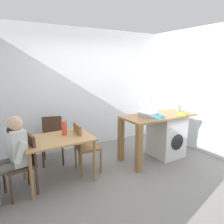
{
  "coord_description": "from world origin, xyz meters",
  "views": [
    {
      "loc": [
        -1.95,
        -2.8,
        1.89
      ],
      "look_at": [
        0.01,
        0.45,
        1.06
      ],
      "focal_mm": 34.3,
      "sensor_mm": 36.0,
      "label": 1
    }
  ],
  "objects_px": {
    "washing_machine": "(166,136)",
    "vase": "(64,128)",
    "dining_table": "(58,144)",
    "chair_opposite": "(84,145)",
    "seated_person": "(11,153)",
    "colander": "(182,113)",
    "mixing_bowl": "(158,116)",
    "utensil_crock": "(178,108)",
    "chair_person_seat": "(24,161)",
    "chair_spare_by_wall": "(53,137)",
    "bottle_tall_green": "(152,108)"
  },
  "relations": [
    {
      "from": "bottle_tall_green",
      "to": "colander",
      "type": "bearing_deg",
      "value": -40.73
    },
    {
      "from": "chair_opposite",
      "to": "bottle_tall_green",
      "type": "height_order",
      "value": "bottle_tall_green"
    },
    {
      "from": "chair_person_seat",
      "to": "chair_opposite",
      "type": "relative_size",
      "value": 1.0
    },
    {
      "from": "chair_opposite",
      "to": "seated_person",
      "type": "xyz_separation_m",
      "value": [
        -1.18,
        -0.17,
        0.16
      ]
    },
    {
      "from": "mixing_bowl",
      "to": "colander",
      "type": "distance_m",
      "value": 0.63
    },
    {
      "from": "dining_table",
      "to": "vase",
      "type": "xyz_separation_m",
      "value": [
        0.15,
        0.1,
        0.22
      ]
    },
    {
      "from": "seated_person",
      "to": "vase",
      "type": "distance_m",
      "value": 0.9
    },
    {
      "from": "dining_table",
      "to": "seated_person",
      "type": "relative_size",
      "value": 0.92
    },
    {
      "from": "bottle_tall_green",
      "to": "mixing_bowl",
      "type": "xyz_separation_m",
      "value": [
        -0.16,
        -0.38,
        -0.08
      ]
    },
    {
      "from": "utensil_crock",
      "to": "vase",
      "type": "relative_size",
      "value": 1.24
    },
    {
      "from": "bottle_tall_green",
      "to": "mixing_bowl",
      "type": "relative_size",
      "value": 1.15
    },
    {
      "from": "seated_person",
      "to": "colander",
      "type": "relative_size",
      "value": 6.0
    },
    {
      "from": "washing_machine",
      "to": "utensil_crock",
      "type": "bearing_deg",
      "value": 8.1
    },
    {
      "from": "dining_table",
      "to": "chair_opposite",
      "type": "relative_size",
      "value": 1.22
    },
    {
      "from": "chair_opposite",
      "to": "utensil_crock",
      "type": "xyz_separation_m",
      "value": [
        2.16,
        -0.18,
        0.48
      ]
    },
    {
      "from": "dining_table",
      "to": "chair_person_seat",
      "type": "xyz_separation_m",
      "value": [
        -0.55,
        -0.09,
        -0.14
      ]
    },
    {
      "from": "dining_table",
      "to": "chair_opposite",
      "type": "distance_m",
      "value": 0.5
    },
    {
      "from": "chair_opposite",
      "to": "vase",
      "type": "distance_m",
      "value": 0.48
    },
    {
      "from": "dining_table",
      "to": "mixing_bowl",
      "type": "distance_m",
      "value": 1.89
    },
    {
      "from": "chair_person_seat",
      "to": "washing_machine",
      "type": "relative_size",
      "value": 1.05
    },
    {
      "from": "chair_person_seat",
      "to": "bottle_tall_green",
      "type": "relative_size",
      "value": 3.65
    },
    {
      "from": "seated_person",
      "to": "bottle_tall_green",
      "type": "relative_size",
      "value": 4.86
    },
    {
      "from": "bottle_tall_green",
      "to": "colander",
      "type": "xyz_separation_m",
      "value": [
        0.46,
        -0.4,
        -0.08
      ]
    },
    {
      "from": "chair_spare_by_wall",
      "to": "seated_person",
      "type": "height_order",
      "value": "seated_person"
    },
    {
      "from": "chair_person_seat",
      "to": "seated_person",
      "type": "relative_size",
      "value": 0.75
    },
    {
      "from": "dining_table",
      "to": "washing_machine",
      "type": "bearing_deg",
      "value": -4.44
    },
    {
      "from": "chair_person_seat",
      "to": "seated_person",
      "type": "height_order",
      "value": "seated_person"
    },
    {
      "from": "chair_person_seat",
      "to": "chair_spare_by_wall",
      "type": "relative_size",
      "value": 1.0
    },
    {
      "from": "seated_person",
      "to": "vase",
      "type": "bearing_deg",
      "value": -85.18
    },
    {
      "from": "bottle_tall_green",
      "to": "chair_opposite",
      "type": "bearing_deg",
      "value": 178.06
    },
    {
      "from": "utensil_crock",
      "to": "colander",
      "type": "distance_m",
      "value": 0.33
    },
    {
      "from": "bottle_tall_green",
      "to": "vase",
      "type": "distance_m",
      "value": 1.85
    },
    {
      "from": "dining_table",
      "to": "mixing_bowl",
      "type": "xyz_separation_m",
      "value": [
        1.83,
        -0.37,
        0.31
      ]
    },
    {
      "from": "washing_machine",
      "to": "colander",
      "type": "bearing_deg",
      "value": -49.26
    },
    {
      "from": "seated_person",
      "to": "vase",
      "type": "height_order",
      "value": "seated_person"
    },
    {
      "from": "utensil_crock",
      "to": "chair_person_seat",
      "type": "bearing_deg",
      "value": 179.35
    },
    {
      "from": "dining_table",
      "to": "colander",
      "type": "xyz_separation_m",
      "value": [
        2.46,
        -0.39,
        0.31
      ]
    },
    {
      "from": "seated_person",
      "to": "bottle_tall_green",
      "type": "bearing_deg",
      "value": -96.68
    },
    {
      "from": "chair_spare_by_wall",
      "to": "bottle_tall_green",
      "type": "xyz_separation_m",
      "value": [
        1.87,
        -0.77,
        0.52
      ]
    },
    {
      "from": "washing_machine",
      "to": "vase",
      "type": "relative_size",
      "value": 3.56
    },
    {
      "from": "bottle_tall_green",
      "to": "chair_spare_by_wall",
      "type": "bearing_deg",
      "value": 157.76
    },
    {
      "from": "washing_machine",
      "to": "bottle_tall_green",
      "type": "height_order",
      "value": "bottle_tall_green"
    },
    {
      "from": "chair_person_seat",
      "to": "seated_person",
      "type": "xyz_separation_m",
      "value": [
        -0.16,
        -0.03,
        0.16
      ]
    },
    {
      "from": "chair_opposite",
      "to": "chair_person_seat",
      "type": "bearing_deg",
      "value": -76.5
    },
    {
      "from": "seated_person",
      "to": "vase",
      "type": "xyz_separation_m",
      "value": [
        0.86,
        0.21,
        0.19
      ]
    },
    {
      "from": "vase",
      "to": "bottle_tall_green",
      "type": "bearing_deg",
      "value": -2.93
    },
    {
      "from": "chair_opposite",
      "to": "colander",
      "type": "distance_m",
      "value": 2.08
    },
    {
      "from": "chair_opposite",
      "to": "chair_spare_by_wall",
      "type": "height_order",
      "value": "same"
    },
    {
      "from": "dining_table",
      "to": "chair_spare_by_wall",
      "type": "height_order",
      "value": "chair_spare_by_wall"
    },
    {
      "from": "bottle_tall_green",
      "to": "utensil_crock",
      "type": "bearing_deg",
      "value": -11.39
    }
  ]
}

